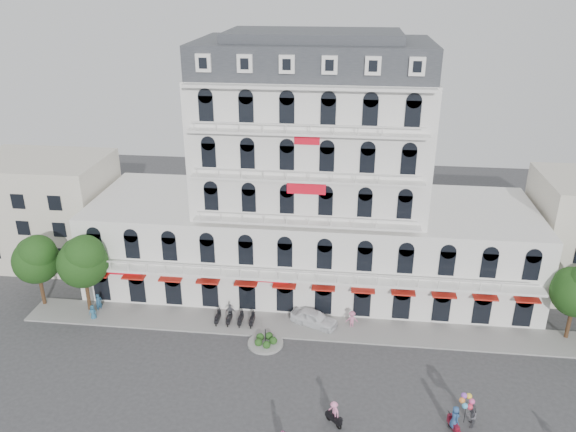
# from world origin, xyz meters

# --- Properties ---
(ground) EXTENTS (120.00, 120.00, 0.00)m
(ground) POSITION_xyz_m (0.00, 0.00, 0.00)
(ground) COLOR #38383A
(ground) RESTS_ON ground
(sidewalk) EXTENTS (53.00, 4.00, 0.16)m
(sidewalk) POSITION_xyz_m (0.00, 9.00, 0.08)
(sidewalk) COLOR gray
(sidewalk) RESTS_ON ground
(main_building) EXTENTS (45.00, 15.00, 25.80)m
(main_building) POSITION_xyz_m (0.00, 18.00, 9.96)
(main_building) COLOR silver
(main_building) RESTS_ON ground
(flank_building_west) EXTENTS (14.00, 10.00, 12.00)m
(flank_building_west) POSITION_xyz_m (-30.00, 20.00, 6.00)
(flank_building_west) COLOR beige
(flank_building_west) RESTS_ON ground
(traffic_island) EXTENTS (3.20, 3.20, 1.60)m
(traffic_island) POSITION_xyz_m (-3.00, 6.00, 0.26)
(traffic_island) COLOR gray
(traffic_island) RESTS_ON ground
(parked_scooter_row) EXTENTS (4.40, 1.80, 1.10)m
(parked_scooter_row) POSITION_xyz_m (-6.35, 8.80, 0.00)
(parked_scooter_row) COLOR black
(parked_scooter_row) RESTS_ON ground
(tree_west_outer) EXTENTS (4.50, 4.48, 7.76)m
(tree_west_outer) POSITION_xyz_m (-25.95, 9.98, 5.35)
(tree_west_outer) COLOR #382314
(tree_west_outer) RESTS_ON ground
(tree_west_inner) EXTENTS (4.76, 4.76, 8.25)m
(tree_west_inner) POSITION_xyz_m (-20.95, 9.48, 5.68)
(tree_west_inner) COLOR #382314
(tree_west_inner) RESTS_ON ground
(parked_car) EXTENTS (4.85, 3.33, 1.53)m
(parked_car) POSITION_xyz_m (1.09, 9.50, 0.77)
(parked_car) COLOR white
(parked_car) RESTS_ON ground
(rider_east) EXTENTS (0.81, 1.66, 2.29)m
(rider_east) POSITION_xyz_m (12.04, -2.81, 1.16)
(rider_east) COLOR maroon
(rider_east) RESTS_ON ground
(rider_center) EXTENTS (1.30, 1.32, 2.05)m
(rider_center) POSITION_xyz_m (3.43, -3.03, 1.07)
(rider_center) COLOR black
(rider_center) RESTS_ON ground
(pedestrian_left) EXTENTS (0.76, 0.50, 1.55)m
(pedestrian_left) POSITION_xyz_m (-19.99, 8.05, 0.78)
(pedestrian_left) COLOR #275977
(pedestrian_left) RESTS_ON ground
(pedestrian_mid) EXTENTS (1.03, 0.51, 1.69)m
(pedestrian_mid) POSITION_xyz_m (-6.91, 9.50, 0.84)
(pedestrian_mid) COLOR #5A5A61
(pedestrian_mid) RESTS_ON ground
(pedestrian_right) EXTENTS (1.19, 0.74, 1.77)m
(pedestrian_right) POSITION_xyz_m (4.62, 9.50, 0.88)
(pedestrian_right) COLOR #C5688D
(pedestrian_right) RESTS_ON ground
(pedestrian_far) EXTENTS (0.76, 0.83, 1.91)m
(pedestrian_far) POSITION_xyz_m (-20.00, 9.50, 0.95)
(pedestrian_far) COLOR navy
(pedestrian_far) RESTS_ON ground
(balloon_vendor) EXTENTS (1.37, 1.31, 2.45)m
(balloon_vendor) POSITION_xyz_m (13.27, -1.97, 1.25)
(balloon_vendor) COLOR #54535A
(balloon_vendor) RESTS_ON ground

